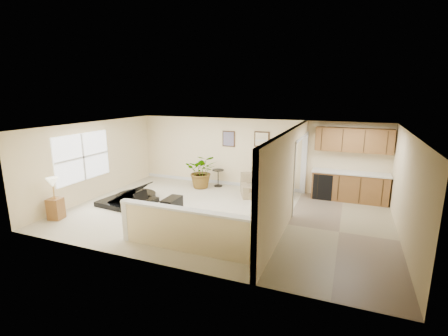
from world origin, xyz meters
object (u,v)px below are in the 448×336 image
at_px(accent_table, 218,176).
at_px(lamp_stand, 55,202).
at_px(piano, 128,185).
at_px(piano_bench, 172,206).
at_px(small_plant, 284,193).
at_px(loveseat, 266,185).
at_px(palm_plant, 202,171).

bearing_deg(accent_table, lamp_stand, -122.28).
relative_size(piano, piano_bench, 2.71).
xyz_separation_m(piano_bench, small_plant, (2.73, 2.47, -0.02)).
height_order(piano, loveseat, piano).
xyz_separation_m(loveseat, accent_table, (-1.92, 0.37, 0.05)).
relative_size(piano_bench, small_plant, 1.40).
distance_m(piano, piano_bench, 1.82).
height_order(palm_plant, lamp_stand, palm_plant).
bearing_deg(accent_table, piano, -124.59).
relative_size(small_plant, lamp_stand, 0.43).
distance_m(accent_table, lamp_stand, 5.45).
distance_m(piano_bench, lamp_stand, 3.16).
distance_m(piano_bench, loveseat, 3.42).
bearing_deg(piano_bench, piano, 169.28).
xyz_separation_m(accent_table, lamp_stand, (-2.91, -4.60, 0.09)).
bearing_deg(piano_bench, accent_table, 87.31).
bearing_deg(piano_bench, lamp_stand, -151.27).
bearing_deg(lamp_stand, piano_bench, 28.73).
xyz_separation_m(piano_bench, palm_plant, (-0.33, 2.71, 0.37)).
distance_m(piano, lamp_stand, 2.11).
bearing_deg(loveseat, accent_table, 145.31).
bearing_deg(small_plant, accent_table, 166.59).
height_order(piano_bench, accent_table, accent_table).
bearing_deg(loveseat, piano, -171.88).
bearing_deg(palm_plant, piano_bench, -83.07).
bearing_deg(loveseat, piano_bench, -151.08).
bearing_deg(accent_table, piano_bench, -92.69).
relative_size(loveseat, palm_plant, 1.46).
bearing_deg(accent_table, small_plant, -13.41).
xyz_separation_m(loveseat, lamp_stand, (-4.83, -4.24, 0.14)).
height_order(accent_table, small_plant, accent_table).
bearing_deg(piano, piano_bench, -4.98).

